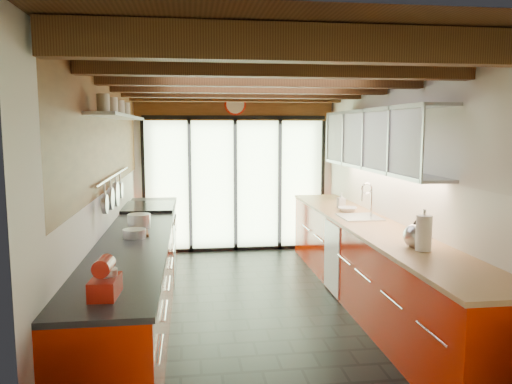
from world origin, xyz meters
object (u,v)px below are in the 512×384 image
paper_towel (424,234)px  bowl (347,209)px  soap_bottle (341,200)px  kettle (416,234)px  stand_mixer (105,280)px

paper_towel → bowl: paper_towel is taller
paper_towel → soap_bottle: size_ratio=1.78×
kettle → paper_towel: size_ratio=0.83×
soap_bottle → bowl: 0.28m
soap_bottle → bowl: bearing=-90.0°
paper_towel → soap_bottle: (0.00, 2.37, -0.05)m
kettle → bowl: (0.00, 1.94, -0.09)m
kettle → soap_bottle: (0.00, 2.22, -0.01)m
soap_bottle → bowl: (0.00, -0.27, -0.07)m
kettle → bowl: 1.95m
kettle → paper_towel: bearing=-90.0°
soap_bottle → bowl: size_ratio=0.88×
stand_mixer → soap_bottle: 4.09m
stand_mixer → bowl: (2.54, 2.94, -0.07)m
kettle → bowl: bearing=90.0°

